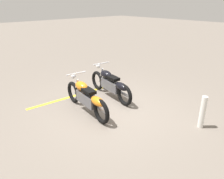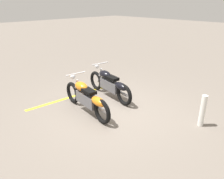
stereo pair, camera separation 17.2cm
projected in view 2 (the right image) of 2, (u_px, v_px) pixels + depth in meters
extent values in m
plane|color=slate|center=(112.00, 110.00, 6.35)|extent=(60.00, 60.00, 0.00)
torus|color=black|center=(73.00, 93.00, 6.68)|extent=(0.68, 0.18, 0.67)
torus|color=black|center=(102.00, 112.00, 5.54)|extent=(0.68, 0.18, 0.67)
cube|color=#59595E|center=(87.00, 99.00, 6.04)|extent=(0.86, 0.31, 0.32)
ellipsoid|color=orange|center=(81.00, 86.00, 6.12)|extent=(0.55, 0.33, 0.24)
ellipsoid|color=orange|center=(98.00, 102.00, 5.57)|extent=(0.58, 0.30, 0.22)
cube|color=black|center=(89.00, 91.00, 5.84)|extent=(0.46, 0.29, 0.09)
cylinder|color=silver|center=(76.00, 87.00, 6.41)|extent=(0.27, 0.08, 0.56)
cylinder|color=silver|center=(76.00, 74.00, 6.21)|extent=(0.10, 0.62, 0.04)
sphere|color=silver|center=(73.00, 77.00, 6.41)|extent=(0.15, 0.15, 0.15)
cylinder|color=silver|center=(99.00, 108.00, 5.89)|extent=(0.71, 0.16, 0.09)
torus|color=black|center=(96.00, 81.00, 7.68)|extent=(0.68, 0.19, 0.67)
torus|color=black|center=(124.00, 95.00, 6.52)|extent=(0.68, 0.19, 0.67)
cube|color=#59595E|center=(110.00, 85.00, 7.03)|extent=(0.86, 0.33, 0.32)
ellipsoid|color=black|center=(105.00, 74.00, 7.12)|extent=(0.55, 0.34, 0.24)
ellipsoid|color=black|center=(121.00, 86.00, 6.55)|extent=(0.59, 0.31, 0.22)
cube|color=black|center=(112.00, 78.00, 6.83)|extent=(0.47, 0.29, 0.09)
cylinder|color=silver|center=(100.00, 75.00, 7.41)|extent=(0.27, 0.09, 0.56)
cylinder|color=silver|center=(100.00, 64.00, 7.21)|extent=(0.12, 0.62, 0.04)
sphere|color=silver|center=(97.00, 66.00, 7.41)|extent=(0.15, 0.15, 0.15)
cylinder|color=silver|center=(121.00, 93.00, 6.87)|extent=(0.71, 0.18, 0.09)
cylinder|color=white|center=(203.00, 111.00, 5.40)|extent=(0.14, 0.14, 0.84)
cube|color=yellow|center=(73.00, 96.00, 7.23)|extent=(0.33, 3.20, 0.01)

